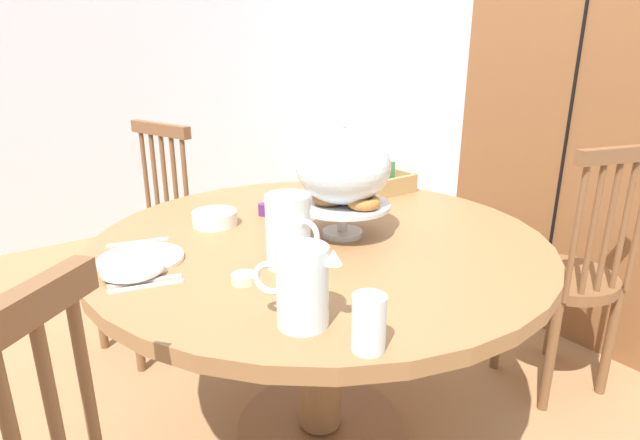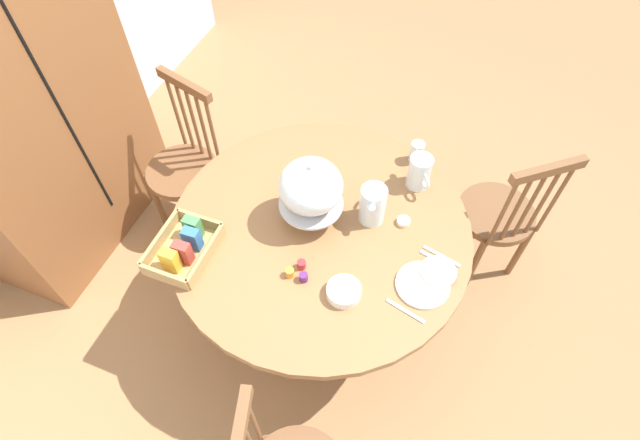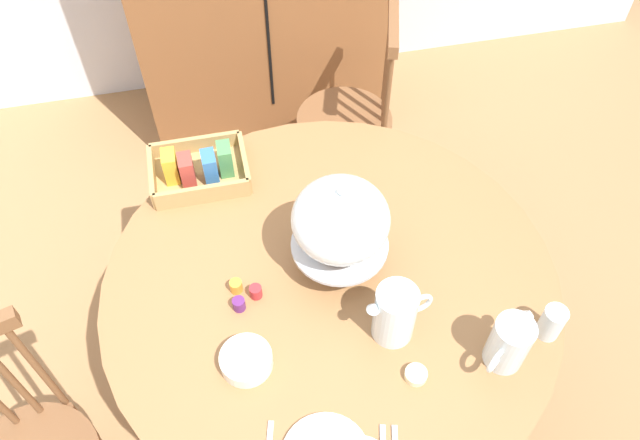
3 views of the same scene
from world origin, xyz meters
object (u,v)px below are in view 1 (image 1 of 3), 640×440
Objects in this scene: cereal_bowl at (215,218)px; drinking_glass at (369,323)px; cereal_basket at (368,178)px; china_plate_large at (141,259)px; dining_table at (320,292)px; windsor_chair_near_window at (566,279)px; milk_pitcher at (302,290)px; wooden_armoire at (602,115)px; windsor_chair_by_cabinet at (145,249)px; orange_juice_pitcher at (289,234)px; butter_dish at (244,278)px; pastry_stand_with_dome at (343,171)px; china_plate_small at (133,269)px.

drinking_glass is at bearing -5.70° from cereal_bowl.
cereal_basket is 1.00m from china_plate_large.
windsor_chair_near_window is (0.30, 0.92, -0.10)m from dining_table.
cereal_basket is (-0.72, 0.82, -0.04)m from milk_pitcher.
windsor_chair_by_cabinet is at bearing -117.99° from wooden_armoire.
butter_dish is at bearing -80.96° from orange_juice_pitcher.
pastry_stand_with_dome is at bearing -89.52° from wooden_armoire.
dining_table is 1.37× the size of windsor_chair_by_cabinet.
orange_juice_pitcher reaches higher than cereal_bowl.
windsor_chair_near_window is at bearing 94.35° from milk_pitcher.
windsor_chair_near_window is at bearing 43.29° from windsor_chair_by_cabinet.
pastry_stand_with_dome reaches higher than orange_juice_pitcher.
orange_juice_pitcher is 1.16× the size of milk_pitcher.
butter_dish is at bearing -59.54° from cereal_basket.
dining_table is at bearing -123.93° from pastry_stand_with_dome.
orange_juice_pitcher is 0.16m from butter_dish.
china_plate_large is (-0.13, -0.49, 0.19)m from dining_table.
cereal_basket is at bearing 138.55° from drinking_glass.
windsor_chair_by_cabinet is 0.73m from cereal_bowl.
milk_pitcher is at bearing 16.85° from china_plate_large.
wooden_armoire is 2.08m from china_plate_large.
drinking_glass is (0.59, 0.25, 0.04)m from china_plate_small.
wooden_armoire is at bearing 89.10° from dining_table.
china_plate_small is (0.89, -0.29, 0.30)m from windsor_chair_by_cabinet.
windsor_chair_by_cabinet is 4.43× the size of china_plate_large.
orange_juice_pitcher is (1.07, 0.05, 0.37)m from windsor_chair_by_cabinet.
windsor_chair_near_window is 1.70m from windsor_chair_by_cabinet.
drinking_glass reaches higher than butter_dish.
china_plate_large is (-0.16, -0.55, -0.19)m from pastry_stand_with_dome.
windsor_chair_near_window is at bearing 101.40° from drinking_glass.
windsor_chair_near_window is (0.27, -0.65, -0.53)m from wooden_armoire.
orange_juice_pitcher is 0.62× the size of cereal_basket.
cereal_basket is at bearing 101.83° from china_plate_large.
cereal_bowl is (-0.32, -0.26, -0.18)m from pastry_stand_with_dome.
orange_juice_pitcher is (0.10, -1.76, -0.16)m from wooden_armoire.
milk_pitcher is at bearing -28.00° from orange_juice_pitcher.
cereal_bowl is at bearing -99.67° from wooden_armoire.
orange_juice_pitcher reaches higher than butter_dish.
windsor_chair_by_cabinet is 6.96× the size of cereal_bowl.
windsor_chair_near_window is 16.25× the size of butter_dish.
dining_table is 0.36m from orange_juice_pitcher.
drinking_glass reaches higher than china_plate_small.
cereal_bowl reaches higher than china_plate_small.
pastry_stand_with_dome is (0.04, 0.06, 0.39)m from dining_table.
cereal_basket reaches higher than china_plate_large.
wooden_armoire is at bearing 62.01° from windsor_chair_by_cabinet.
china_plate_small is (-0.09, -0.59, -0.18)m from pastry_stand_with_dome.
orange_juice_pitcher is at bearing 2.61° from windsor_chair_by_cabinet.
china_plate_large is at bearing -150.76° from butter_dish.
cereal_bowl reaches higher than butter_dish.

